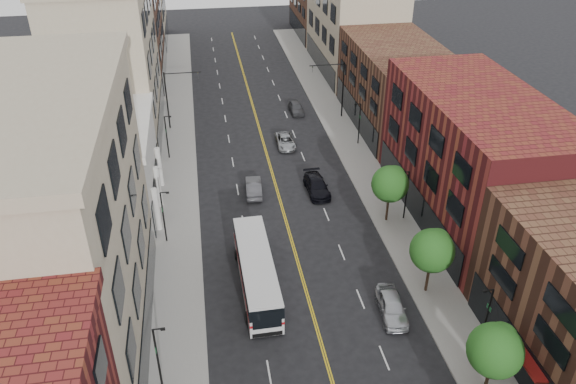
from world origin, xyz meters
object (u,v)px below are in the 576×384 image
car_lane_behind (254,187)px  car_lane_c (296,108)px  car_parked_far (392,306)px  car_lane_a (317,186)px  city_bus (257,270)px  car_lane_b (285,141)px

car_lane_behind → car_lane_c: car_lane_behind is taller
car_parked_far → car_lane_a: bearing=100.9°
car_parked_far → car_lane_c: car_parked_far is taller
car_lane_behind → car_lane_c: (7.83, 19.48, -0.02)m
city_bus → car_lane_behind: 14.34m
car_parked_far → car_lane_c: (-0.39, 38.45, -0.08)m
car_parked_far → car_lane_a: (-1.88, 18.16, -0.05)m
car_lane_b → car_lane_c: 9.96m
car_parked_far → car_lane_a: 18.25m
car_parked_far → car_lane_behind: bearing=118.4°
car_lane_a → car_lane_c: (1.49, 20.29, -0.03)m
car_parked_far → car_lane_behind: (-8.21, 18.97, -0.06)m
car_lane_a → car_lane_behind: bearing=170.9°
city_bus → car_lane_behind: size_ratio=2.60×
city_bus → car_parked_far: size_ratio=2.48×
car_lane_behind → car_lane_a: 6.39m
car_lane_b → car_lane_c: size_ratio=1.10×
car_lane_b → car_lane_c: (2.95, 9.51, 0.07)m
car_parked_far → car_lane_b: (-3.34, 28.94, -0.15)m
car_lane_behind → car_lane_a: size_ratio=0.87×
city_bus → car_lane_c: (9.18, 33.72, -1.00)m
city_bus → car_lane_c: city_bus is taller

